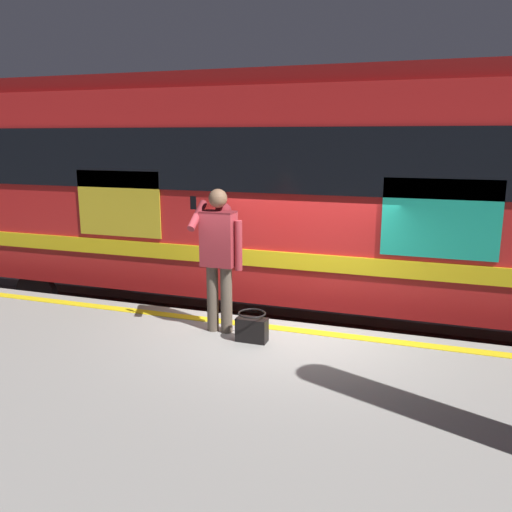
# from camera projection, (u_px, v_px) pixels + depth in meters

# --- Properties ---
(ground_plane) EXTENTS (25.05, 25.05, 0.00)m
(ground_plane) POSITION_uv_depth(u_px,v_px,m) (289.00, 395.00, 7.09)
(ground_plane) COLOR #4C4742
(platform) EXTENTS (16.32, 4.23, 1.04)m
(platform) POSITION_uv_depth(u_px,v_px,m) (229.00, 445.00, 5.02)
(platform) COLOR gray
(platform) RESTS_ON ground
(safety_line) EXTENTS (15.99, 0.16, 0.01)m
(safety_line) POSITION_uv_depth(u_px,v_px,m) (283.00, 329.00, 6.58)
(safety_line) COLOR yellow
(safety_line) RESTS_ON platform
(track_rail_near) EXTENTS (21.21, 0.08, 0.16)m
(track_rail_near) POSITION_uv_depth(u_px,v_px,m) (316.00, 345.00, 8.58)
(track_rail_near) COLOR slate
(track_rail_near) RESTS_ON ground
(track_rail_far) EXTENTS (21.21, 0.08, 0.16)m
(track_rail_far) POSITION_uv_depth(u_px,v_px,m) (333.00, 317.00, 9.90)
(track_rail_far) COLOR slate
(track_rail_far) RESTS_ON ground
(train_carriage) EXTENTS (13.52, 3.12, 4.13)m
(train_carriage) POSITION_uv_depth(u_px,v_px,m) (292.00, 183.00, 8.87)
(train_carriage) COLOR red
(train_carriage) RESTS_ON ground
(passenger) EXTENTS (0.57, 0.55, 1.74)m
(passenger) POSITION_uv_depth(u_px,v_px,m) (219.00, 249.00, 6.29)
(passenger) COLOR brown
(passenger) RESTS_ON platform
(handbag) EXTENTS (0.36, 0.33, 0.35)m
(handbag) POSITION_uv_depth(u_px,v_px,m) (252.00, 328.00, 6.15)
(handbag) COLOR black
(handbag) RESTS_ON platform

